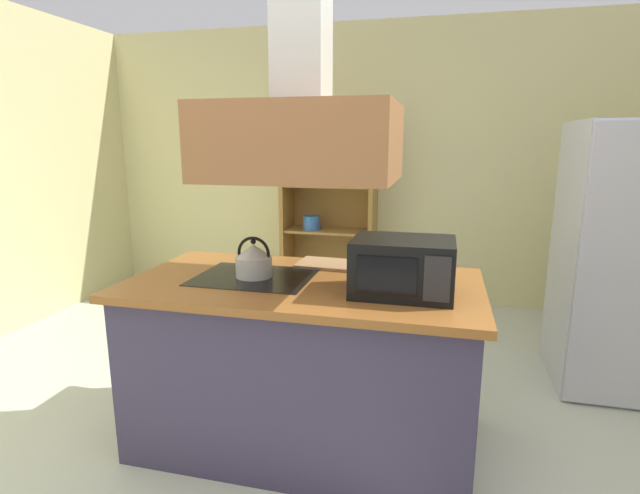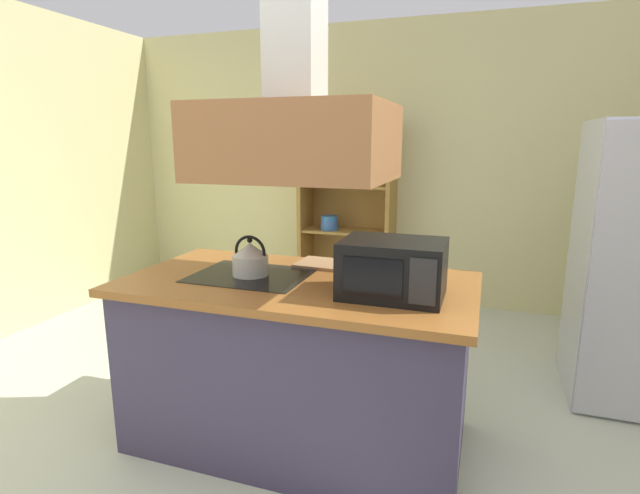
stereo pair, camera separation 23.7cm
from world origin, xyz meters
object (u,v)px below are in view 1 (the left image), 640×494
object	(u,v)px
microwave	(403,267)
kettle	(254,260)
refrigerator	(639,259)
dish_cabinet	(330,222)
cutting_board	(328,264)
wine_glass_on_counter	(431,245)

from	to	relation	value
microwave	kettle	bearing A→B (deg)	172.51
kettle	microwave	size ratio (longest dim) A/B	0.46
refrigerator	dish_cabinet	world-z (taller)	dish_cabinet
kettle	dish_cabinet	bearing A→B (deg)	93.43
kettle	cutting_board	distance (m)	0.46
cutting_board	wine_glass_on_counter	bearing A→B (deg)	-0.71
dish_cabinet	microwave	distance (m)	2.67
dish_cabinet	wine_glass_on_counter	xyz separation A→B (m)	(1.03, -2.07, 0.25)
refrigerator	wine_glass_on_counter	size ratio (longest dim) A/B	8.34
cutting_board	wine_glass_on_counter	size ratio (longest dim) A/B	1.65
refrigerator	cutting_board	bearing A→B (deg)	-157.06
wine_glass_on_counter	cutting_board	bearing A→B (deg)	179.29
kettle	refrigerator	bearing A→B (deg)	27.02
microwave	wine_glass_on_counter	distance (m)	0.43
microwave	dish_cabinet	bearing A→B (deg)	110.15
dish_cabinet	cutting_board	xyz separation A→B (m)	(0.46, -2.07, 0.11)
cutting_board	refrigerator	bearing A→B (deg)	22.94
refrigerator	microwave	size ratio (longest dim) A/B	3.74
cutting_board	dish_cabinet	bearing A→B (deg)	102.64
dish_cabinet	kettle	size ratio (longest dim) A/B	8.44
refrigerator	kettle	distance (m)	2.44
microwave	cutting_board	bearing A→B (deg)	136.68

